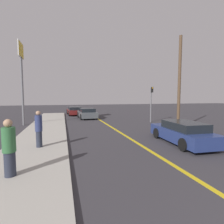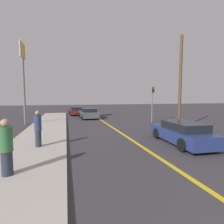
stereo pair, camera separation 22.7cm
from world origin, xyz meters
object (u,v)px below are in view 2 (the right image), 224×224
(pedestrian_near_curb, at_px, (6,147))
(utility_pole, at_px, (180,83))
(car_near_right_lane, at_px, (182,133))
(traffic_light, at_px, (152,101))
(pedestrian_mid_group, at_px, (38,129))
(roadside_sign, at_px, (23,64))
(car_far_distant, at_px, (76,111))
(car_ahead_center, at_px, (88,113))

(pedestrian_near_curb, xyz_separation_m, utility_pole, (10.82, 6.30, 2.72))
(car_near_right_lane, bearing_deg, traffic_light, 77.18)
(car_near_right_lane, xyz_separation_m, pedestrian_mid_group, (-7.62, 0.95, 0.43))
(pedestrian_mid_group, relative_size, roadside_sign, 0.24)
(car_far_distant, bearing_deg, pedestrian_mid_group, -102.87)
(car_far_distant, xyz_separation_m, pedestrian_near_curb, (-3.30, -20.18, 0.44))
(car_near_right_lane, relative_size, car_ahead_center, 1.08)
(car_near_right_lane, bearing_deg, car_ahead_center, 108.74)
(car_near_right_lane, relative_size, traffic_light, 1.25)
(pedestrian_mid_group, bearing_deg, car_ahead_center, 71.66)
(pedestrian_near_curb, distance_m, pedestrian_mid_group, 3.23)
(pedestrian_mid_group, xyz_separation_m, roadside_sign, (-2.36, 8.52, 4.55))
(car_far_distant, relative_size, roadside_sign, 0.63)
(pedestrian_mid_group, relative_size, utility_pole, 0.24)
(car_ahead_center, height_order, pedestrian_near_curb, pedestrian_near_curb)
(car_ahead_center, bearing_deg, utility_pole, -57.72)
(car_ahead_center, distance_m, pedestrian_near_curb, 16.02)
(roadside_sign, xyz_separation_m, utility_pole, (12.70, -5.42, -1.83))
(traffic_light, bearing_deg, car_far_distant, 125.15)
(car_near_right_lane, height_order, traffic_light, traffic_light)
(pedestrian_near_curb, xyz_separation_m, traffic_light, (10.39, 10.12, 1.22))
(car_far_distant, relative_size, traffic_light, 1.32)
(car_far_distant, bearing_deg, traffic_light, -58.28)
(roadside_sign, distance_m, utility_pole, 13.93)
(car_ahead_center, distance_m, utility_pole, 11.48)
(car_ahead_center, distance_m, roadside_sign, 8.88)
(pedestrian_mid_group, bearing_deg, car_far_distant, 80.56)
(car_far_distant, relative_size, pedestrian_near_curb, 2.64)
(car_far_distant, height_order, pedestrian_mid_group, pedestrian_mid_group)
(car_near_right_lane, distance_m, traffic_light, 8.35)
(car_ahead_center, bearing_deg, pedestrian_near_curb, -108.93)
(roadside_sign, height_order, utility_pole, roadside_sign)
(traffic_light, height_order, utility_pole, utility_pole)
(pedestrian_near_curb, bearing_deg, car_ahead_center, 73.66)
(pedestrian_near_curb, relative_size, roadside_sign, 0.24)
(pedestrian_near_curb, bearing_deg, roadside_sign, 99.13)
(roadside_sign, bearing_deg, car_ahead_center, 29.71)
(car_ahead_center, bearing_deg, car_near_right_lane, -77.29)
(car_near_right_lane, relative_size, utility_pole, 0.61)
(car_near_right_lane, distance_m, car_far_distant, 18.56)
(roadside_sign, bearing_deg, pedestrian_near_curb, -80.87)
(car_near_right_lane, xyz_separation_m, traffic_light, (2.29, 7.86, 1.64))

